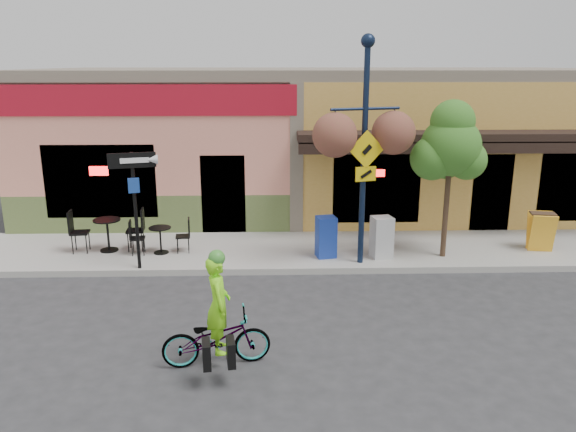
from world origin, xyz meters
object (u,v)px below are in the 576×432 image
object	(u,v)px
cyclist_rider	(219,319)
one_way_sign	(136,212)
lamp_post	(364,154)
newspaper_box_grey	(382,237)
bicycle	(216,338)
street_tree	(448,179)
building	(321,137)
newspaper_box_blue	(326,237)

from	to	relation	value
cyclist_rider	one_way_sign	xyz separation A→B (m)	(-2.20, 4.05, 0.69)
lamp_post	newspaper_box_grey	distance (m)	2.18
bicycle	street_tree	xyz separation A→B (m)	(5.05, 4.67, 1.59)
cyclist_rider	lamp_post	world-z (taller)	lamp_post
building	one_way_sign	world-z (taller)	building
lamp_post	one_way_sign	xyz separation A→B (m)	(-5.12, -0.24, -1.25)
building	lamp_post	distance (m)	6.64
one_way_sign	street_tree	distance (m)	7.24
street_tree	building	bearing A→B (deg)	111.68
building	cyclist_rider	size ratio (longest dim) A/B	11.49
lamp_post	one_way_sign	world-z (taller)	lamp_post
cyclist_rider	newspaper_box_blue	world-z (taller)	cyclist_rider
cyclist_rider	newspaper_box_blue	xyz separation A→B (m)	(2.14, 4.70, -0.14)
street_tree	lamp_post	bearing A→B (deg)	-169.58
lamp_post	one_way_sign	distance (m)	5.27
cyclist_rider	lamp_post	xyz separation A→B (m)	(2.92, 4.29, 1.94)
cyclist_rider	newspaper_box_grey	size ratio (longest dim) A/B	1.58
lamp_post	newspaper_box_grey	xyz separation A→B (m)	(0.56, 0.34, -2.08)
bicycle	newspaper_box_grey	size ratio (longest dim) A/B	1.72
building	newspaper_box_grey	distance (m)	6.54
bicycle	street_tree	world-z (taller)	street_tree
one_way_sign	building	bearing A→B (deg)	41.10
lamp_post	newspaper_box_grey	world-z (taller)	lamp_post
newspaper_box_blue	one_way_sign	bearing A→B (deg)	177.58
bicycle	cyclist_rider	xyz separation A→B (m)	(0.05, 0.00, 0.34)
newspaper_box_blue	newspaper_box_grey	world-z (taller)	newspaper_box_grey
cyclist_rider	street_tree	world-z (taller)	street_tree
lamp_post	one_way_sign	size ratio (longest dim) A/B	1.93
cyclist_rider	one_way_sign	bearing A→B (deg)	19.81
bicycle	one_way_sign	size ratio (longest dim) A/B	0.65
cyclist_rider	building	bearing A→B (deg)	-21.70
bicycle	lamp_post	distance (m)	5.69
one_way_sign	street_tree	xyz separation A→B (m)	(7.19, 0.62, 0.56)
newspaper_box_grey	street_tree	xyz separation A→B (m)	(1.52, 0.05, 1.40)
building	newspaper_box_grey	bearing A→B (deg)	-81.34
newspaper_box_blue	newspaper_box_grey	bearing A→B (deg)	-14.20
bicycle	lamp_post	world-z (taller)	lamp_post
newspaper_box_grey	street_tree	size ratio (longest dim) A/B	0.26
bicycle	cyclist_rider	world-z (taller)	cyclist_rider
lamp_post	street_tree	world-z (taller)	lamp_post
cyclist_rider	newspaper_box_blue	distance (m)	5.17
newspaper_box_grey	newspaper_box_blue	bearing A→B (deg)	164.93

